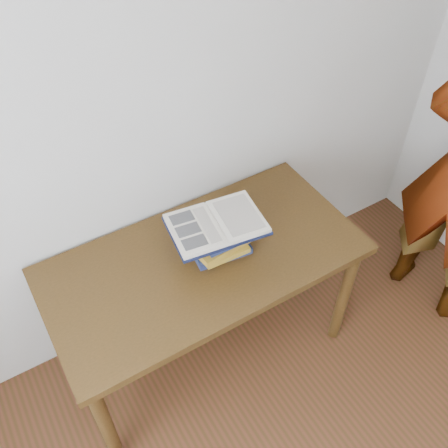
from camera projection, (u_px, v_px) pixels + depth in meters
desk at (204, 272)px, 2.25m from camera, size 1.40×0.70×0.75m
book_stack at (222, 240)px, 2.15m from camera, size 0.28×0.20×0.15m
open_book at (217, 224)px, 2.09m from camera, size 0.43×0.33×0.03m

